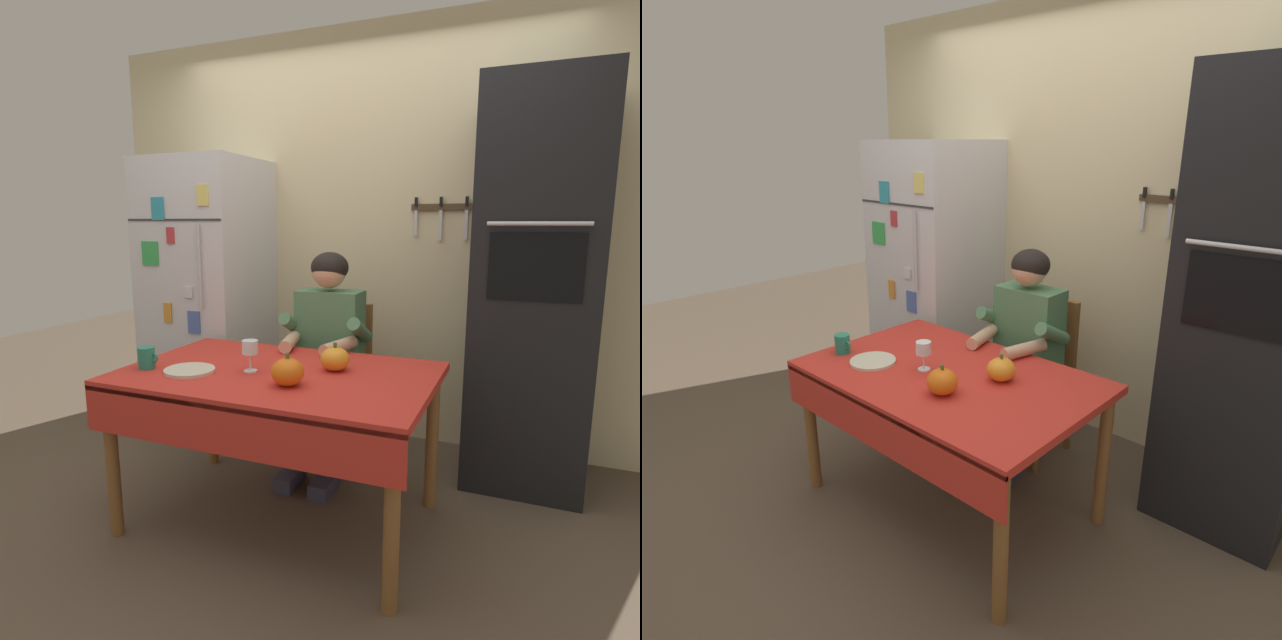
% 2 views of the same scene
% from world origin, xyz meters
% --- Properties ---
extents(ground_plane, '(10.00, 10.00, 0.00)m').
position_xyz_m(ground_plane, '(0.00, 0.00, 0.00)').
color(ground_plane, brown).
rests_on(ground_plane, ground).
extents(back_wall_assembly, '(3.70, 0.13, 2.60)m').
position_xyz_m(back_wall_assembly, '(0.05, 1.35, 1.30)').
color(back_wall_assembly, beige).
rests_on(back_wall_assembly, ground).
extents(refrigerator, '(0.68, 0.71, 1.80)m').
position_xyz_m(refrigerator, '(-0.95, 0.96, 0.90)').
color(refrigerator, silver).
rests_on(refrigerator, ground).
extents(wall_oven, '(0.60, 0.64, 2.10)m').
position_xyz_m(wall_oven, '(1.05, 1.00, 1.05)').
color(wall_oven, black).
rests_on(wall_oven, ground).
extents(dining_table, '(1.40, 0.90, 0.74)m').
position_xyz_m(dining_table, '(0.00, 0.08, 0.66)').
color(dining_table, brown).
rests_on(dining_table, ground).
extents(chair_behind_person, '(0.40, 0.40, 0.93)m').
position_xyz_m(chair_behind_person, '(0.00, 0.87, 0.51)').
color(chair_behind_person, brown).
rests_on(chair_behind_person, ground).
extents(seated_person, '(0.47, 0.55, 1.25)m').
position_xyz_m(seated_person, '(0.00, 0.68, 0.74)').
color(seated_person, '#38384C').
rests_on(seated_person, ground).
extents(coffee_mug, '(0.11, 0.08, 0.10)m').
position_xyz_m(coffee_mug, '(-0.58, -0.09, 0.79)').
color(coffee_mug, '#237F66').
rests_on(coffee_mug, dining_table).
extents(wine_glass, '(0.07, 0.07, 0.14)m').
position_xyz_m(wine_glass, '(-0.11, 0.04, 0.85)').
color(wine_glass, white).
rests_on(wine_glass, dining_table).
extents(pumpkin_large, '(0.14, 0.14, 0.14)m').
position_xyz_m(pumpkin_large, '(0.13, -0.08, 0.80)').
color(pumpkin_large, orange).
rests_on(pumpkin_large, dining_table).
extents(pumpkin_medium, '(0.13, 0.13, 0.13)m').
position_xyz_m(pumpkin_medium, '(0.24, 0.20, 0.79)').
color(pumpkin_medium, orange).
rests_on(pumpkin_medium, dining_table).
extents(serving_tray, '(0.23, 0.23, 0.02)m').
position_xyz_m(serving_tray, '(-0.36, -0.07, 0.75)').
color(serving_tray, beige).
rests_on(serving_tray, dining_table).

